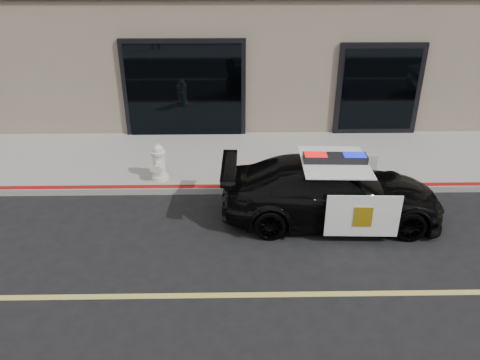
{
  "coord_description": "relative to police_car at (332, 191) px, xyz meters",
  "views": [
    {
      "loc": [
        0.34,
        -5.96,
        5.12
      ],
      "look_at": [
        0.48,
        2.2,
        1.0
      ],
      "focal_mm": 35.0,
      "sensor_mm": 36.0,
      "label": 1
    }
  ],
  "objects": [
    {
      "name": "ground",
      "position": [
        -2.34,
        -2.35,
        -0.65
      ],
      "size": [
        120.0,
        120.0,
        0.0
      ],
      "primitive_type": "plane",
      "color": "black",
      "rests_on": "ground"
    },
    {
      "name": "fire_hydrant",
      "position": [
        -3.72,
        1.63,
        -0.09
      ],
      "size": [
        0.4,
        0.56,
        0.88
      ],
      "color": "white",
      "rests_on": "sidewalk_n"
    },
    {
      "name": "sidewalk_n",
      "position": [
        -2.34,
        2.9,
        -0.58
      ],
      "size": [
        60.0,
        3.5,
        0.15
      ],
      "primitive_type": "cube",
      "color": "gray",
      "rests_on": "ground"
    },
    {
      "name": "police_car",
      "position": [
        0.0,
        0.0,
        0.0
      ],
      "size": [
        2.22,
        4.58,
        1.46
      ],
      "color": "black",
      "rests_on": "ground"
    }
  ]
}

